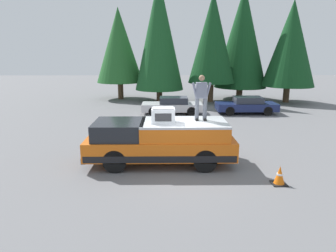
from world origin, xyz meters
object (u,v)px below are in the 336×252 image
traffic_cone (280,176)px  person_on_truck_bed (201,96)px  parked_car_silver (172,106)px  pickup_truck (160,141)px  compressor_unit (163,115)px  parked_car_navy (247,105)px

traffic_cone → person_on_truck_bed: bearing=47.3°
person_on_truck_bed → parked_car_silver: person_on_truck_bed is taller
pickup_truck → person_on_truck_bed: 2.28m
pickup_truck → person_on_truck_bed: (0.20, -1.53, 1.68)m
pickup_truck → parked_car_silver: pickup_truck is taller
pickup_truck → parked_car_silver: (9.52, -0.71, -0.29)m
traffic_cone → parked_car_silver: bearing=15.3°
pickup_truck → traffic_cone: bearing=-116.8°
pickup_truck → compressor_unit: 1.08m
parked_car_navy → parked_car_silver: bearing=90.8°
pickup_truck → traffic_cone: 4.36m
parked_car_silver → parked_car_navy: bearing=-89.2°
compressor_unit → parked_car_navy: bearing=-30.3°
pickup_truck → traffic_cone: pickup_truck is taller
pickup_truck → person_on_truck_bed: person_on_truck_bed is taller
pickup_truck → person_on_truck_bed: bearing=-82.5°
compressor_unit → person_on_truck_bed: (0.39, -1.42, 0.62)m
person_on_truck_bed → traffic_cone: 3.89m
person_on_truck_bed → traffic_cone: person_on_truck_bed is taller
traffic_cone → compressor_unit: bearing=64.9°
parked_car_silver → compressor_unit: bearing=176.5°
parked_car_navy → traffic_cone: bearing=170.3°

